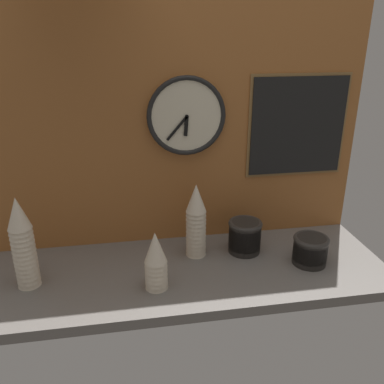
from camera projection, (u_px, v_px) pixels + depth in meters
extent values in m
cube|color=slate|center=(183.00, 272.00, 1.60)|extent=(1.60, 0.56, 0.04)
cube|color=#A3602D|center=(172.00, 121.00, 1.64)|extent=(1.60, 0.03, 1.05)
cone|color=beige|center=(196.00, 242.00, 1.67)|extent=(0.08, 0.08, 0.12)
cone|color=beige|center=(196.00, 238.00, 1.66)|extent=(0.08, 0.08, 0.12)
cone|color=beige|center=(196.00, 234.00, 1.65)|extent=(0.08, 0.08, 0.12)
cone|color=beige|center=(196.00, 230.00, 1.65)|extent=(0.08, 0.08, 0.12)
cone|color=beige|center=(196.00, 226.00, 1.64)|extent=(0.08, 0.08, 0.12)
cone|color=beige|center=(196.00, 222.00, 1.63)|extent=(0.08, 0.08, 0.12)
cone|color=beige|center=(196.00, 219.00, 1.63)|extent=(0.08, 0.08, 0.12)
cone|color=beige|center=(196.00, 214.00, 1.62)|extent=(0.08, 0.08, 0.12)
cone|color=beige|center=(196.00, 210.00, 1.61)|extent=(0.08, 0.08, 0.12)
cone|color=beige|center=(196.00, 206.00, 1.61)|extent=(0.08, 0.08, 0.12)
cone|color=beige|center=(196.00, 202.00, 1.60)|extent=(0.08, 0.08, 0.12)
cone|color=beige|center=(196.00, 198.00, 1.59)|extent=(0.08, 0.08, 0.12)
cone|color=beige|center=(156.00, 274.00, 1.45)|extent=(0.08, 0.08, 0.12)
cone|color=beige|center=(156.00, 269.00, 1.44)|extent=(0.08, 0.08, 0.12)
cone|color=beige|center=(156.00, 265.00, 1.44)|extent=(0.08, 0.08, 0.12)
cone|color=beige|center=(156.00, 261.00, 1.43)|extent=(0.08, 0.08, 0.12)
cone|color=beige|center=(156.00, 256.00, 1.42)|extent=(0.08, 0.08, 0.12)
cone|color=beige|center=(155.00, 252.00, 1.42)|extent=(0.08, 0.08, 0.12)
cone|color=beige|center=(155.00, 248.00, 1.41)|extent=(0.08, 0.08, 0.12)
cone|color=beige|center=(28.00, 271.00, 1.46)|extent=(0.08, 0.08, 0.12)
cone|color=beige|center=(27.00, 267.00, 1.46)|extent=(0.08, 0.08, 0.12)
cone|color=beige|center=(26.00, 263.00, 1.45)|extent=(0.08, 0.08, 0.12)
cone|color=beige|center=(25.00, 258.00, 1.44)|extent=(0.08, 0.08, 0.12)
cone|color=beige|center=(25.00, 254.00, 1.44)|extent=(0.08, 0.08, 0.12)
cone|color=beige|center=(24.00, 250.00, 1.43)|extent=(0.08, 0.08, 0.12)
cone|color=beige|center=(23.00, 245.00, 1.43)|extent=(0.08, 0.08, 0.12)
cone|color=beige|center=(22.00, 241.00, 1.42)|extent=(0.08, 0.08, 0.12)
cone|color=beige|center=(22.00, 236.00, 1.41)|extent=(0.08, 0.08, 0.12)
cone|color=beige|center=(21.00, 232.00, 1.41)|extent=(0.08, 0.08, 0.12)
cone|color=beige|center=(20.00, 227.00, 1.40)|extent=(0.08, 0.08, 0.12)
cone|color=beige|center=(19.00, 223.00, 1.39)|extent=(0.08, 0.08, 0.12)
cone|color=beige|center=(18.00, 218.00, 1.39)|extent=(0.08, 0.08, 0.12)
cone|color=beige|center=(17.00, 213.00, 1.38)|extent=(0.08, 0.08, 0.12)
cylinder|color=black|center=(244.00, 246.00, 1.70)|extent=(0.13, 0.13, 0.05)
cylinder|color=black|center=(244.00, 241.00, 1.69)|extent=(0.13, 0.13, 0.05)
cylinder|color=black|center=(245.00, 237.00, 1.69)|extent=(0.13, 0.13, 0.05)
cylinder|color=black|center=(245.00, 232.00, 1.68)|extent=(0.13, 0.13, 0.05)
cylinder|color=black|center=(245.00, 227.00, 1.67)|extent=(0.13, 0.13, 0.05)
torus|color=#302D2A|center=(245.00, 224.00, 1.66)|extent=(0.14, 0.14, 0.02)
cylinder|color=black|center=(309.00, 257.00, 1.62)|extent=(0.13, 0.13, 0.05)
cylinder|color=black|center=(310.00, 253.00, 1.61)|extent=(0.13, 0.13, 0.05)
cylinder|color=black|center=(310.00, 248.00, 1.60)|extent=(0.13, 0.13, 0.05)
cylinder|color=black|center=(311.00, 243.00, 1.59)|extent=(0.13, 0.13, 0.05)
torus|color=#302D2A|center=(312.00, 239.00, 1.59)|extent=(0.14, 0.14, 0.02)
cylinder|color=beige|center=(186.00, 116.00, 1.61)|extent=(0.31, 0.02, 0.31)
torus|color=black|center=(187.00, 116.00, 1.61)|extent=(0.32, 0.02, 0.32)
cube|color=black|center=(186.00, 126.00, 1.62)|extent=(0.02, 0.01, 0.08)
cube|color=black|center=(177.00, 128.00, 1.61)|extent=(0.09, 0.01, 0.10)
cylinder|color=black|center=(187.00, 117.00, 1.60)|extent=(0.02, 0.01, 0.02)
cube|color=olive|center=(297.00, 126.00, 1.72)|extent=(0.43, 0.01, 0.43)
cube|color=black|center=(298.00, 126.00, 1.71)|extent=(0.41, 0.01, 0.41)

